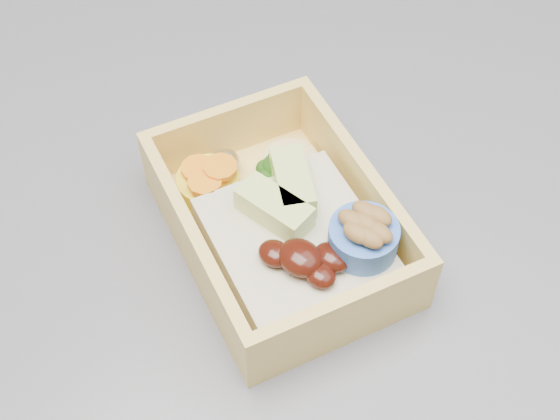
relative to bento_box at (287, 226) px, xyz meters
The scene contains 1 object.
bento_box is the anchor object (origin of this frame).
Camera 1 is at (0.05, -0.37, 1.30)m, focal length 50.00 mm.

